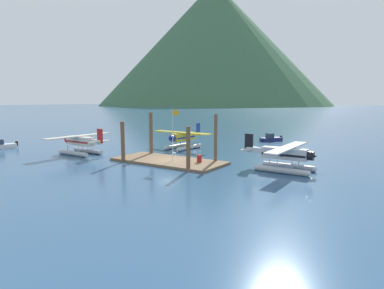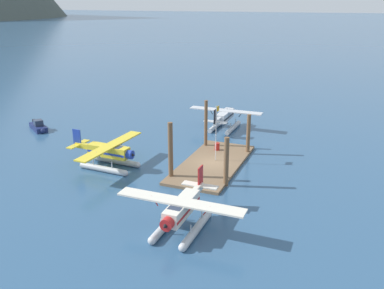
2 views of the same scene
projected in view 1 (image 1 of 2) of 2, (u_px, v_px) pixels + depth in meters
name	position (u px, v px, depth m)	size (l,w,h in m)	color
ground_plane	(168.00, 162.00, 39.50)	(1200.00, 1200.00, 0.00)	#2D5175
dock_platform	(168.00, 161.00, 39.48)	(14.14, 6.12, 0.30)	brown
piling_near_left	(123.00, 142.00, 39.22)	(0.49, 0.49, 5.03)	brown
piling_near_right	(188.00, 149.00, 34.24)	(0.45, 0.45, 4.84)	brown
piling_far_left	(151.00, 134.00, 44.12)	(0.49, 0.49, 5.98)	brown
piling_far_right	(216.00, 139.00, 38.46)	(0.40, 0.40, 5.97)	brown
flagpole	(173.00, 129.00, 38.34)	(0.95, 0.10, 6.27)	silver
fuel_drum	(199.00, 159.00, 37.84)	(0.62, 0.62, 0.88)	#AD1E19
mountain_ridge_west_peak	(214.00, 45.00, 507.82)	(363.26, 363.26, 191.55)	#386042
seaplane_silver_stbd_fwd	(285.00, 157.00, 34.20)	(7.98, 10.41, 3.84)	#B7BABF
seaplane_cream_port_aft	(80.00, 143.00, 45.05)	(7.98, 10.40, 3.84)	#B7BABF
seaplane_yellow_bow_left	(183.00, 139.00, 50.32)	(10.45, 7.98, 3.84)	#B7BABF
boat_white_open_sw	(0.00, 146.00, 50.38)	(2.29, 4.84, 1.50)	silver
boat_navy_open_north	(270.00, 139.00, 59.92)	(3.59, 4.32, 1.50)	navy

